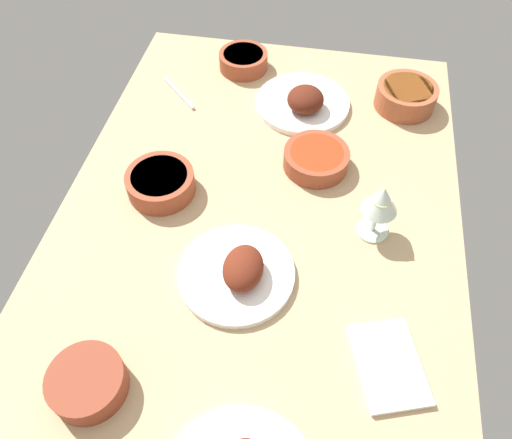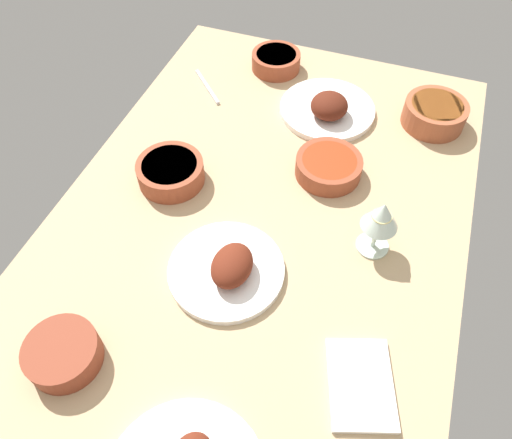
{
  "view_description": "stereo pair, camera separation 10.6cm",
  "coord_description": "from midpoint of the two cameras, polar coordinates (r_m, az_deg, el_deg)",
  "views": [
    {
      "loc": [
        64.16,
        11.69,
        90.21
      ],
      "look_at": [
        0.0,
        0.0,
        6.0
      ],
      "focal_mm": 34.28,
      "sensor_mm": 36.0,
      "label": 1
    },
    {
      "loc": [
        61.41,
        21.96,
        90.21
      ],
      "look_at": [
        0.0,
        0.0,
        6.0
      ],
      "focal_mm": 34.28,
      "sensor_mm": 36.0,
      "label": 2
    }
  ],
  "objects": [
    {
      "name": "dining_table",
      "position": [
        1.1,
        -2.77,
        -1.46
      ],
      "size": [
        140.0,
        90.0,
        4.0
      ],
      "primitive_type": "cube",
      "color": "tan",
      "rests_on": "ground"
    },
    {
      "name": "bowl_pasta",
      "position": [
        1.15,
        -13.7,
        4.08
      ],
      "size": [
        15.69,
        15.69,
        5.32
      ],
      "color": "brown",
      "rests_on": "dining_table"
    },
    {
      "name": "bowl_onions",
      "position": [
        0.95,
        -22.33,
        -17.39
      ],
      "size": [
        13.33,
        13.33,
        5.25
      ],
      "color": "brown",
      "rests_on": "dining_table"
    },
    {
      "name": "bowl_sauce",
      "position": [
        1.18,
        4.48,
        6.99
      ],
      "size": [
        15.74,
        15.74,
        4.66
      ],
      "color": "brown",
      "rests_on": "dining_table"
    },
    {
      "name": "wine_glass",
      "position": [
        1.01,
        11.5,
        1.85
      ],
      "size": [
        7.6,
        7.6,
        14.0
      ],
      "color": "silver",
      "rests_on": "dining_table"
    },
    {
      "name": "folded_napkin",
      "position": [
        0.94,
        12.0,
        -16.48
      ],
      "size": [
        19.13,
        15.88,
        1.2
      ],
      "primitive_type": "cube",
      "rotation": [
        0.0,
        0.0,
        0.32
      ],
      "color": "white",
      "rests_on": "dining_table"
    },
    {
      "name": "fork_loose",
      "position": [
        1.42,
        -11.19,
        14.16
      ],
      "size": [
        12.06,
        12.04,
        0.8
      ],
      "primitive_type": "cube",
      "rotation": [
        0.0,
        0.0,
        0.78
      ],
      "color": "silver",
      "rests_on": "dining_table"
    },
    {
      "name": "bowl_cream",
      "position": [
        1.49,
        -3.63,
        17.99
      ],
      "size": [
        13.99,
        13.99,
        4.92
      ],
      "color": "brown",
      "rests_on": "dining_table"
    },
    {
      "name": "bowl_soup",
      "position": [
        1.39,
        14.97,
        13.68
      ],
      "size": [
        15.99,
        15.99,
        6.24
      ],
      "color": "#A35133",
      "rests_on": "dining_table"
    },
    {
      "name": "plate_near_viewer",
      "position": [
        1.34,
        3.26,
        13.43
      ],
      "size": [
        25.36,
        25.36,
        7.46
      ],
      "color": "white",
      "rests_on": "dining_table"
    },
    {
      "name": "plate_center_main",
      "position": [
        0.99,
        -5.15,
        -6.3
      ],
      "size": [
        23.91,
        23.91,
        7.19
      ],
      "color": "white",
      "rests_on": "dining_table"
    }
  ]
}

